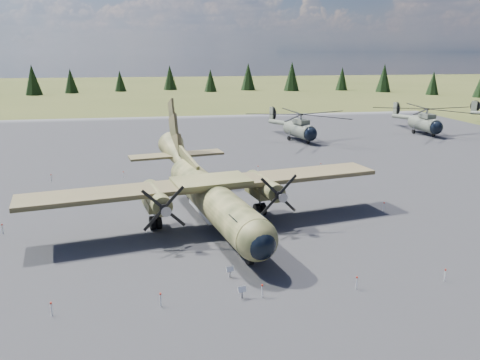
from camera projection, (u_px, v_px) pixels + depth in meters
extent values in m
plane|color=brown|center=(206.00, 222.00, 40.58)|extent=(500.00, 500.00, 0.00)
cube|color=slate|center=(197.00, 190.00, 50.08)|extent=(120.00, 120.00, 0.04)
cylinder|color=#3E4324|center=(213.00, 199.00, 38.96)|extent=(6.45, 19.04, 2.93)
sphere|color=#3E4324|center=(257.00, 240.00, 30.48)|extent=(3.36, 3.36, 2.87)
sphere|color=black|center=(260.00, 244.00, 29.97)|extent=(2.47, 2.47, 2.11)
cube|color=black|center=(247.00, 220.00, 31.78)|extent=(2.37, 2.04, 0.58)
cone|color=#3E4324|center=(178.00, 156.00, 49.80)|extent=(4.18, 7.60, 4.40)
cube|color=#A1A4A7|center=(210.00, 209.00, 40.22)|extent=(3.14, 6.54, 0.52)
cube|color=#30351C|center=(211.00, 184.00, 39.11)|extent=(30.45, 9.25, 0.37)
cube|color=#3E4324|center=(211.00, 181.00, 39.05)|extent=(6.88, 4.89, 0.37)
cylinder|color=#3E4324|center=(156.00, 197.00, 37.37)|extent=(2.57, 5.64, 1.57)
cube|color=#3E4324|center=(154.00, 202.00, 38.31)|extent=(2.22, 3.79, 0.84)
cone|color=gray|center=(165.00, 210.00, 34.31)|extent=(0.96, 1.07, 0.79)
cylinder|color=black|center=(155.00, 222.00, 38.78)|extent=(1.12, 1.30, 1.15)
cylinder|color=#3E4324|center=(264.00, 186.00, 40.59)|extent=(2.57, 5.64, 1.57)
cube|color=#3E4324|center=(260.00, 190.00, 41.53)|extent=(2.22, 3.79, 0.84)
cone|color=gray|center=(281.00, 196.00, 37.53)|extent=(0.96, 1.07, 0.79)
cylinder|color=black|center=(260.00, 209.00, 42.00)|extent=(1.12, 1.30, 1.15)
cube|color=#3E4324|center=(187.00, 158.00, 46.05)|extent=(1.79, 7.81, 1.76)
cube|color=#30351C|center=(177.00, 155.00, 50.25)|extent=(10.29, 4.17, 0.23)
cylinder|color=gray|center=(249.00, 248.00, 31.89)|extent=(0.17, 0.17, 0.94)
cylinder|color=black|center=(249.00, 258.00, 32.09)|extent=(0.55, 1.03, 0.98)
cylinder|color=#64695B|center=(300.00, 130.00, 76.83)|extent=(3.81, 7.28, 2.41)
sphere|color=black|center=(310.00, 134.00, 73.74)|extent=(2.63, 2.63, 2.21)
sphere|color=#64695B|center=(290.00, 127.00, 79.92)|extent=(2.63, 2.63, 2.21)
cube|color=#64695B|center=(301.00, 121.00, 76.07)|extent=(2.25, 3.35, 0.72)
cylinder|color=gray|center=(301.00, 117.00, 75.88)|extent=(0.41, 0.41, 0.96)
cylinder|color=#64695B|center=(280.00, 123.00, 83.06)|extent=(2.52, 8.20, 1.38)
cube|color=#64695B|center=(272.00, 113.00, 85.97)|extent=(0.49, 1.36, 2.31)
cylinder|color=black|center=(273.00, 113.00, 86.09)|extent=(0.58, 2.46, 2.50)
cylinder|color=black|center=(308.00, 142.00, 74.61)|extent=(0.40, 0.70, 0.65)
cylinder|color=black|center=(289.00, 138.00, 77.76)|extent=(0.44, 0.81, 0.77)
cylinder|color=gray|center=(289.00, 135.00, 77.62)|extent=(0.16, 0.16, 1.40)
cylinder|color=black|center=(303.00, 137.00, 78.70)|extent=(0.44, 0.81, 0.77)
cylinder|color=gray|center=(303.00, 134.00, 78.56)|extent=(0.16, 0.16, 1.40)
cylinder|color=#64695B|center=(425.00, 124.00, 83.06)|extent=(2.50, 7.11, 2.47)
sphere|color=black|center=(436.00, 128.00, 79.70)|extent=(2.28, 2.28, 2.27)
sphere|color=#64695B|center=(414.00, 121.00, 86.43)|extent=(2.28, 2.28, 2.27)
cube|color=#64695B|center=(427.00, 116.00, 82.27)|extent=(1.69, 3.16, 0.74)
cylinder|color=gray|center=(427.00, 112.00, 82.07)|extent=(0.36, 0.36, 0.99)
cylinder|color=#64695B|center=(404.00, 117.00, 89.85)|extent=(0.86, 8.43, 1.41)
cube|color=#64695B|center=(395.00, 108.00, 93.04)|extent=(0.22, 1.38, 2.37)
cylinder|color=black|center=(397.00, 108.00, 93.10)|extent=(0.07, 2.56, 2.56)
cylinder|color=black|center=(433.00, 135.00, 80.63)|extent=(0.28, 0.67, 0.67)
cylinder|color=black|center=(413.00, 131.00, 84.34)|extent=(0.30, 0.79, 0.79)
cylinder|color=gray|center=(414.00, 129.00, 84.20)|extent=(0.14, 0.14, 1.43)
cylinder|color=black|center=(427.00, 131.00, 84.79)|extent=(0.30, 0.79, 0.79)
cylinder|color=gray|center=(427.00, 128.00, 84.65)|extent=(0.14, 0.14, 1.43)
cube|color=#64695B|center=(474.00, 106.00, 98.92)|extent=(0.65, 1.27, 2.20)
cylinder|color=black|center=(475.00, 106.00, 99.07)|extent=(0.91, 2.25, 2.39)
cube|color=gray|center=(230.00, 273.00, 30.50)|extent=(0.11, 0.11, 0.62)
cube|color=white|center=(230.00, 269.00, 30.37)|extent=(0.53, 0.32, 0.35)
cube|color=gray|center=(242.00, 293.00, 27.93)|extent=(0.11, 0.11, 0.62)
cube|color=white|center=(242.00, 289.00, 27.80)|extent=(0.53, 0.32, 0.35)
cylinder|color=white|center=(52.00, 310.00, 26.00)|extent=(0.07, 0.07, 0.80)
cylinder|color=#AE2212|center=(51.00, 303.00, 25.89)|extent=(0.12, 0.12, 0.10)
cylinder|color=white|center=(161.00, 300.00, 26.99)|extent=(0.07, 0.07, 0.80)
cylinder|color=#AE2212|center=(160.00, 294.00, 26.88)|extent=(0.12, 0.12, 0.10)
cylinder|color=white|center=(262.00, 291.00, 27.98)|extent=(0.07, 0.07, 0.80)
cylinder|color=#AE2212|center=(262.00, 285.00, 27.87)|extent=(0.12, 0.12, 0.10)
cylinder|color=white|center=(357.00, 283.00, 28.97)|extent=(0.07, 0.07, 0.80)
cylinder|color=#AE2212|center=(357.00, 277.00, 28.86)|extent=(0.12, 0.12, 0.10)
cylinder|color=white|center=(445.00, 276.00, 29.95)|extent=(0.07, 0.07, 0.80)
cylinder|color=#AE2212|center=(446.00, 270.00, 29.85)|extent=(0.12, 0.12, 0.10)
cylinder|color=white|center=(51.00, 178.00, 53.04)|extent=(0.07, 0.07, 0.80)
cylinder|color=#AE2212|center=(51.00, 175.00, 52.94)|extent=(0.12, 0.12, 0.10)
cylinder|color=white|center=(124.00, 175.00, 54.36)|extent=(0.07, 0.07, 0.80)
cylinder|color=#AE2212|center=(123.00, 172.00, 54.26)|extent=(0.12, 0.12, 0.10)
cylinder|color=white|center=(192.00, 172.00, 55.68)|extent=(0.07, 0.07, 0.80)
cylinder|color=#AE2212|center=(192.00, 169.00, 55.57)|extent=(0.12, 0.12, 0.10)
cylinder|color=white|center=(258.00, 169.00, 57.00)|extent=(0.07, 0.07, 0.80)
cylinder|color=#AE2212|center=(258.00, 166.00, 56.89)|extent=(0.12, 0.12, 0.10)
cylinder|color=white|center=(321.00, 167.00, 58.31)|extent=(0.07, 0.07, 0.80)
cylinder|color=#AE2212|center=(321.00, 164.00, 58.21)|extent=(0.12, 0.12, 0.10)
cylinder|color=white|center=(3.00, 229.00, 37.76)|extent=(0.07, 0.07, 0.80)
cylinder|color=#AE2212|center=(2.00, 225.00, 37.65)|extent=(0.12, 0.12, 0.10)
cylinder|color=white|center=(384.00, 207.00, 43.19)|extent=(0.07, 0.07, 0.80)
cylinder|color=#AE2212|center=(384.00, 203.00, 43.09)|extent=(0.12, 0.12, 0.10)
cone|color=black|center=(433.00, 83.00, 160.69)|extent=(4.41, 4.41, 7.87)
cone|color=black|center=(384.00, 78.00, 172.11)|extent=(5.70, 5.70, 10.18)
cone|color=black|center=(342.00, 78.00, 180.01)|extent=(4.92, 4.92, 8.79)
cone|color=black|center=(292.00, 76.00, 177.16)|extent=(6.05, 6.05, 10.80)
cone|color=black|center=(248.00, 76.00, 180.36)|extent=(5.73, 5.73, 10.23)
cone|color=black|center=(210.00, 80.00, 173.17)|extent=(4.62, 4.62, 8.26)
cone|color=black|center=(170.00, 77.00, 181.60)|extent=(5.26, 5.26, 9.38)
cone|color=black|center=(120.00, 81.00, 174.55)|extent=(4.29, 4.29, 7.66)
cone|color=black|center=(71.00, 81.00, 167.13)|extent=(4.84, 4.84, 8.64)
cone|color=black|center=(33.00, 80.00, 159.09)|extent=(5.75, 5.75, 10.27)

